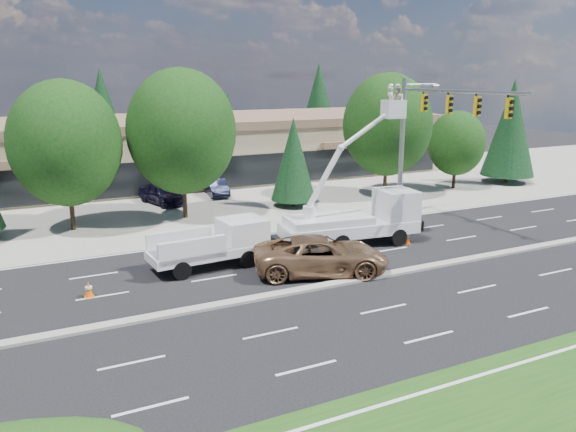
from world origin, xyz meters
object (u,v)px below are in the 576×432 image
minivan (321,255)px  signal_mast (425,128)px  utility_pickup (217,248)px  bucket_truck (362,211)px

minivan → signal_mast: bearing=-42.2°
utility_pickup → bucket_truck: bucket_truck is taller
utility_pickup → bucket_truck: 8.57m
signal_mast → utility_pickup: signal_mast is taller
signal_mast → bucket_truck: (-5.80, -2.14, -4.19)m
signal_mast → bucket_truck: 7.47m
signal_mast → minivan: size_ratio=1.59×
utility_pickup → minivan: 5.19m
bucket_truck → minivan: bearing=-136.9°
signal_mast → bucket_truck: signal_mast is taller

